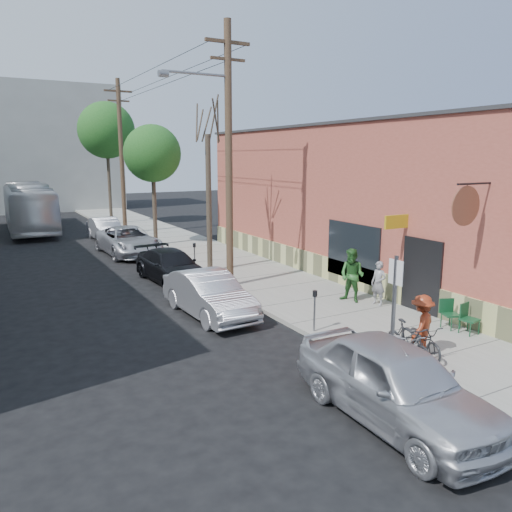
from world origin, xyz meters
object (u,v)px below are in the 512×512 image
parking_meter_near (315,304)px  parked_bike_b (404,348)px  utility_pole_near (227,152)px  car_1 (209,294)px  parked_bike_a (408,344)px  car_0 (396,383)px  tree_leafy_far (106,130)px  car_2 (171,266)px  car_4 (106,229)px  car_3 (128,241)px  sign_post (394,302)px  patio_chair_b (451,314)px  tree_bare (209,204)px  patio_chair_a (470,319)px  bus (29,207)px  patron_green (352,275)px  patron_grey (379,283)px  tree_leafy_mid (152,154)px  cyclist (422,326)px  parking_meter_far (194,252)px

parking_meter_near → parked_bike_b: bearing=-82.0°
utility_pole_near → car_1: bearing=-127.1°
parked_bike_a → car_0: 2.63m
tree_leafy_far → parked_bike_b: 31.33m
car_2 → car_4: size_ratio=1.06×
parked_bike_b → car_3: car_3 is taller
sign_post → patio_chair_b: (3.62, 1.25, -1.24)m
tree_leafy_far → car_0: bearing=-93.5°
tree_bare → patio_chair_a: size_ratio=6.84×
car_1 → bus: bus is taller
patron_green → car_3: patron_green is taller
patron_green → parked_bike_a: 5.52m
tree_leafy_far → patio_chair_b: bearing=-83.8°
tree_leafy_far → car_1: size_ratio=2.05×
parking_meter_near → patron_grey: size_ratio=0.80×
tree_leafy_mid → car_4: tree_leafy_mid is taller
tree_leafy_mid → parked_bike_a: 20.25m
patron_green → tree_leafy_mid: bearing=168.2°
cyclist → patron_green: bearing=-132.5°
parked_bike_a → parked_bike_b: 0.18m
parked_bike_a → car_1: size_ratio=0.41×
sign_post → car_0: (-1.55, -1.71, -1.01)m
patio_chair_a → utility_pole_near: bearing=103.5°
sign_post → tree_leafy_far: 31.04m
car_2 → bus: bearing=96.6°
sign_post → car_4: sign_post is taller
car_2 → parked_bike_b: bearing=-85.2°
patron_grey → parking_meter_near: bearing=-84.4°
patron_green → cyclist: size_ratio=1.17×
parked_bike_b → car_3: 18.33m
cyclist → tree_leafy_far: bearing=-111.8°
patio_chair_a → cyclist: bearing=-179.1°
patron_grey → car_2: (-4.96, 7.20, -0.26)m
utility_pole_near → patio_chair_b: (3.58, -7.84, -4.82)m
tree_leafy_far → patio_chair_a: size_ratio=10.34×
patio_chair_a → parked_bike_a: parked_bike_a is taller
patio_chair_b → cyclist: (-2.42, -1.06, 0.37)m
car_1 → car_4: car_1 is taller
utility_pole_near → tree_leafy_far: size_ratio=1.10×
parking_meter_near → patio_chair_a: size_ratio=1.41×
cyclist → car_2: cyclist is taller
patio_chair_b → parked_bike_b: (-3.28, -1.32, 0.02)m
tree_bare → car_1: (-2.49, -5.52, -2.43)m
parking_meter_far → patron_green: (2.95, -7.40, 0.12)m
tree_bare → patio_chair_a: 11.93m
patron_green → car_1: 5.11m
parking_meter_near → tree_leafy_far: tree_leafy_far is taller
car_2 → tree_bare: bearing=9.3°
utility_pole_near → parked_bike_b: size_ratio=5.74×
tree_leafy_mid → car_4: 6.40m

